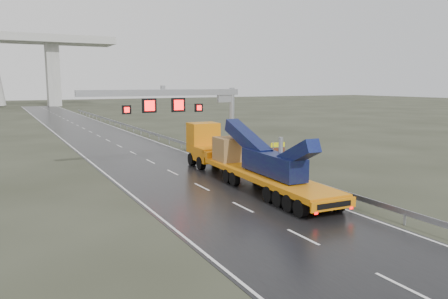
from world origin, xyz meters
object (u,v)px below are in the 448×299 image
heavy_haul_truck (238,156)px  exit_sign_pair (278,150)px  striped_barrier (237,162)px  sign_gantry (185,106)px

heavy_haul_truck → exit_sign_pair: size_ratio=8.37×
striped_barrier → exit_sign_pair: bearing=-26.1°
sign_gantry → striped_barrier: bearing=-34.9°
heavy_haul_truck → exit_sign_pair: bearing=23.8°
sign_gantry → exit_sign_pair: (6.90, -4.72, -3.91)m
heavy_haul_truck → striped_barrier: (2.25, 4.03, -1.30)m
exit_sign_pair → striped_barrier: size_ratio=2.21×
sign_gantry → heavy_haul_truck: sign_gantry is taller
striped_barrier → sign_gantry: bearing=152.7°
exit_sign_pair → sign_gantry: bearing=149.3°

